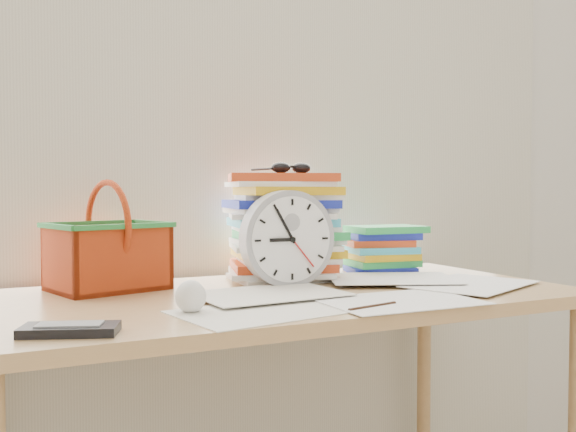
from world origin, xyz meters
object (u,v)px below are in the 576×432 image
book_stack (381,249)px  basket (107,236)px  desk (285,323)px  paper_stack (284,227)px  clock (287,239)px  calculator (70,330)px

book_stack → basket: basket is taller
desk → paper_stack: bearing=65.2°
paper_stack → clock: 0.14m
basket → calculator: size_ratio=1.65×
clock → basket: (-0.42, 0.15, 0.01)m
desk → clock: (0.04, 0.07, 0.20)m
book_stack → clock: bearing=-159.8°
book_stack → basket: 0.79m
desk → calculator: (-0.53, -0.25, 0.08)m
paper_stack → book_stack: (0.32, 0.01, -0.08)m
paper_stack → desk: bearing=-114.8°
paper_stack → clock: (-0.05, -0.13, -0.02)m
calculator → clock: bearing=50.6°
clock → calculator: clock is taller
clock → book_stack: size_ratio=1.02×
basket → paper_stack: bearing=-17.9°
book_stack → desk: bearing=-153.4°
desk → book_stack: book_stack is taller
book_stack → calculator: size_ratio=1.49×
basket → clock: bearing=-35.4°
basket → calculator: (-0.15, -0.47, -0.12)m
clock → book_stack: clock is taller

